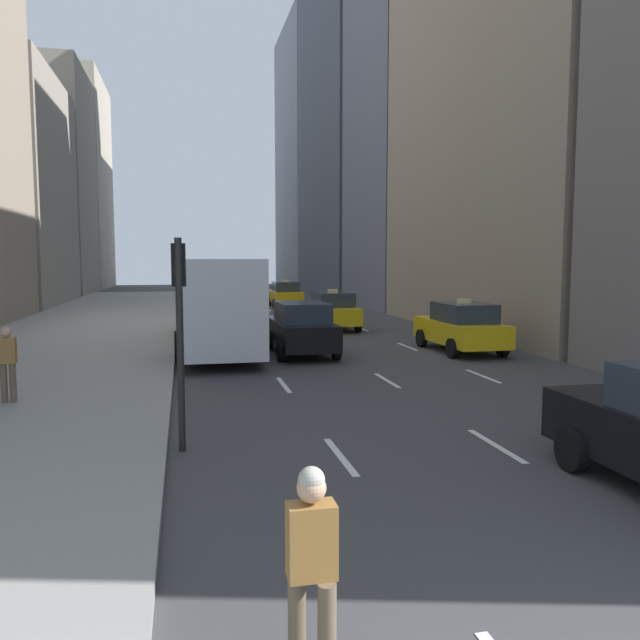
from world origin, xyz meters
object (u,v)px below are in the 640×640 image
at_px(taxi_third, 285,294).
at_px(traffic_light_pole, 179,309).
at_px(taxi_lead, 461,327).
at_px(taxi_second, 332,310).
at_px(skateboarder, 312,569).
at_px(sedan_silver_behind, 301,328).
at_px(pedestrian_mid_block, 7,361).
at_px(city_bus, 214,299).

height_order(taxi_third, traffic_light_pole, traffic_light_pole).
bearing_deg(traffic_light_pole, taxi_lead, 44.77).
xyz_separation_m(taxi_second, skateboarder, (-5.79, -23.70, 0.08)).
distance_m(sedan_silver_behind, pedestrian_mid_block, 9.91).
bearing_deg(city_bus, taxi_second, 40.76).
distance_m(taxi_second, taxi_third, 13.67).
height_order(sedan_silver_behind, city_bus, city_bus).
xyz_separation_m(taxi_third, sedan_silver_behind, (-2.80, -20.94, 0.03)).
bearing_deg(city_bus, taxi_lead, -19.74).
bearing_deg(city_bus, skateboarder, -90.53).
xyz_separation_m(taxi_lead, skateboarder, (-8.59, -15.84, 0.08)).
distance_m(skateboarder, traffic_light_pole, 6.60).
relative_size(skateboarder, pedestrian_mid_block, 1.06).
distance_m(taxi_third, sedan_silver_behind, 21.12).
height_order(sedan_silver_behind, skateboarder, sedan_silver_behind).
relative_size(taxi_lead, traffic_light_pole, 1.22).
distance_m(taxi_second, traffic_light_pole, 18.66).
height_order(sedan_silver_behind, traffic_light_pole, traffic_light_pole).
distance_m(city_bus, traffic_light_pole, 12.56).
relative_size(taxi_second, skateboarder, 2.52).
bearing_deg(sedan_silver_behind, taxi_lead, -5.98).
height_order(taxi_third, skateboarder, taxi_third).
relative_size(taxi_second, pedestrian_mid_block, 2.67).
distance_m(taxi_third, pedestrian_mid_block, 29.20).
height_order(skateboarder, pedestrian_mid_block, pedestrian_mid_block).
distance_m(taxi_lead, traffic_light_pole, 13.54).
height_order(city_bus, pedestrian_mid_block, city_bus).
height_order(taxi_third, sedan_silver_behind, taxi_third).
relative_size(taxi_second, city_bus, 0.38).
height_order(taxi_lead, traffic_light_pole, traffic_light_pole).
xyz_separation_m(city_bus, skateboarder, (-0.17, -18.86, -0.82)).
distance_m(taxi_second, sedan_silver_behind, 7.79).
relative_size(taxi_second, taxi_third, 1.00).
relative_size(city_bus, skateboarder, 6.65).
bearing_deg(city_bus, pedestrian_mid_block, -118.75).
relative_size(taxi_lead, sedan_silver_behind, 0.96).
bearing_deg(taxi_lead, skateboarder, -118.46).
bearing_deg(taxi_second, taxi_third, 90.00).
bearing_deg(pedestrian_mid_block, skateboarder, -65.32).
xyz_separation_m(taxi_third, skateboarder, (-5.79, -37.37, 0.08)).
height_order(taxi_second, sedan_silver_behind, taxi_second).
bearing_deg(taxi_second, pedestrian_mid_block, -127.45).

